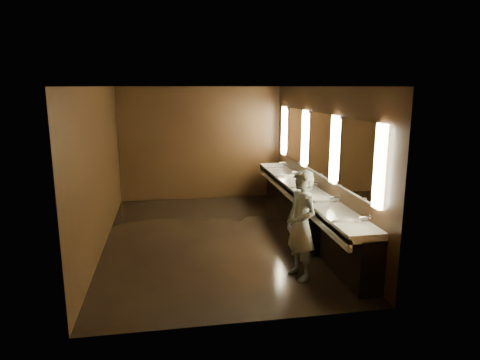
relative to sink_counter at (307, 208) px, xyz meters
name	(u,v)px	position (x,y,z in m)	size (l,w,h in m)	color
floor	(215,238)	(-1.79, 0.00, -0.50)	(6.00, 6.00, 0.00)	black
ceiling	(213,86)	(-1.79, 0.00, 2.30)	(4.00, 6.00, 0.02)	#2D2D2B
wall_back	(201,144)	(-1.79, 3.00, 0.90)	(4.00, 0.02, 2.80)	black
wall_front	(243,212)	(-1.79, -3.00, 0.90)	(4.00, 0.02, 2.80)	black
wall_left	(100,169)	(-3.79, 0.00, 0.90)	(0.02, 6.00, 2.80)	black
wall_right	(319,162)	(0.21, 0.00, 0.90)	(0.02, 6.00, 2.80)	black
sink_counter	(307,208)	(0.00, 0.00, 0.00)	(0.55, 5.40, 1.01)	black
mirror_band	(319,144)	(0.19, 0.00, 1.25)	(0.06, 5.03, 1.15)	#FFF2BD
person	(301,225)	(-0.73, -1.90, 0.32)	(0.60, 0.39, 1.64)	#99BCE5
trash_bin	(313,236)	(-0.22, -1.01, -0.19)	(0.39, 0.39, 0.60)	black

